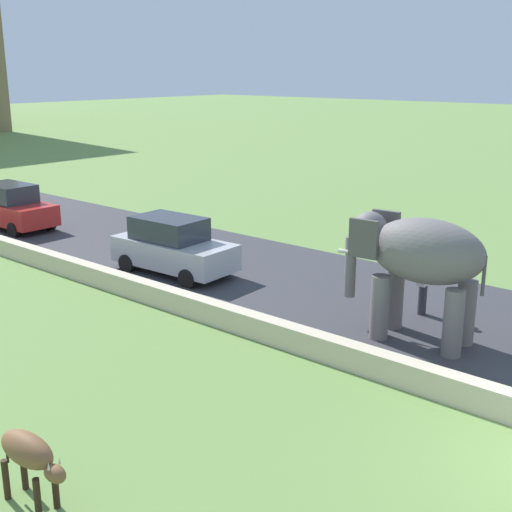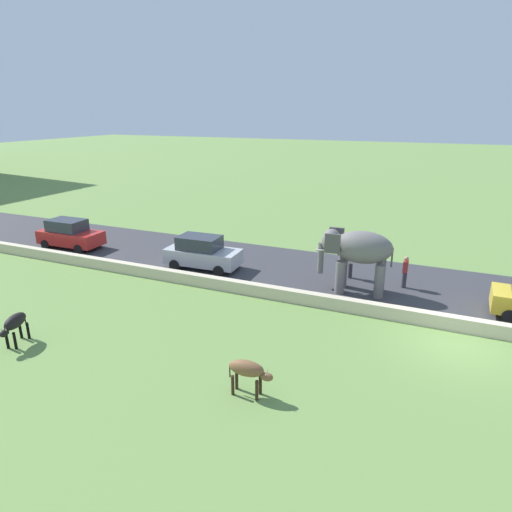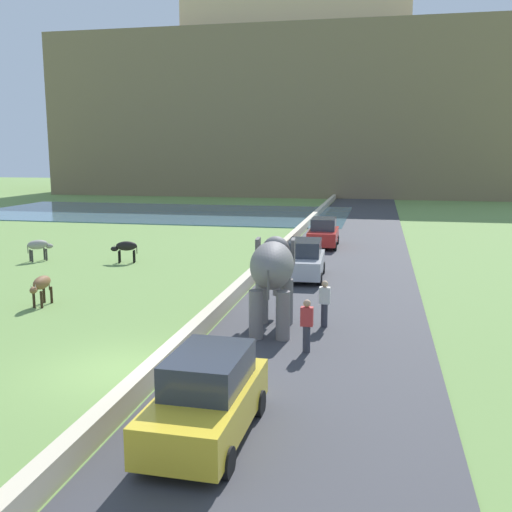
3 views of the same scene
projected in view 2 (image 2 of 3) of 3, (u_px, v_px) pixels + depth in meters
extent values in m
plane|color=#6B8E47|center=(455.00, 344.00, 16.26)|extent=(220.00, 220.00, 0.00)
cube|color=#38383D|center=(114.00, 244.00, 28.17)|extent=(7.00, 120.00, 0.06)
cube|color=beige|center=(96.00, 263.00, 24.02)|extent=(0.40, 110.00, 0.57)
ellipsoid|color=slate|center=(363.00, 247.00, 20.12)|extent=(1.64, 2.81, 1.50)
cylinder|color=slate|center=(340.00, 278.00, 20.46)|extent=(0.44, 0.44, 1.60)
cylinder|color=slate|center=(342.00, 272.00, 21.21)|extent=(0.44, 0.44, 1.60)
cylinder|color=slate|center=(379.00, 282.00, 19.93)|extent=(0.44, 0.44, 1.60)
cylinder|color=slate|center=(380.00, 276.00, 20.69)|extent=(0.44, 0.44, 1.60)
ellipsoid|color=slate|center=(332.00, 241.00, 20.49)|extent=(1.08, 0.99, 1.10)
cube|color=#504C4C|center=(332.00, 244.00, 19.89)|extent=(0.18, 0.71, 0.90)
cube|color=#504C4C|center=(336.00, 237.00, 20.97)|extent=(0.18, 0.71, 0.90)
cylinder|color=slate|center=(321.00, 258.00, 20.90)|extent=(0.28, 0.28, 1.50)
cone|color=silver|center=(322.00, 250.00, 20.55)|extent=(0.17, 0.57, 0.17)
cone|color=silver|center=(323.00, 247.00, 20.94)|extent=(0.17, 0.57, 0.17)
cylinder|color=#504C4C|center=(392.00, 257.00, 19.84)|extent=(0.08, 0.08, 0.90)
cylinder|color=#33333D|center=(350.00, 271.00, 22.41)|extent=(0.22, 0.22, 0.85)
cube|color=silver|center=(351.00, 258.00, 22.19)|extent=(0.36, 0.22, 0.56)
sphere|color=tan|center=(352.00, 250.00, 22.07)|extent=(0.22, 0.22, 0.22)
cylinder|color=#33333D|center=(404.00, 280.00, 21.17)|extent=(0.22, 0.22, 0.85)
cube|color=#B73333|center=(406.00, 266.00, 20.95)|extent=(0.36, 0.22, 0.56)
sphere|color=tan|center=(406.00, 259.00, 20.83)|extent=(0.22, 0.22, 0.22)
cube|color=#B7B7BC|center=(203.00, 256.00, 23.77)|extent=(1.88, 4.07, 0.80)
cube|color=#2D333D|center=(199.00, 243.00, 23.60)|extent=(1.54, 2.26, 0.70)
cylinder|color=black|center=(232.00, 262.00, 24.17)|extent=(0.21, 0.61, 0.60)
cylinder|color=black|center=(219.00, 271.00, 22.74)|extent=(0.21, 0.61, 0.60)
cylinder|color=black|center=(190.00, 256.00, 25.05)|extent=(0.21, 0.61, 0.60)
cylinder|color=black|center=(175.00, 265.00, 23.62)|extent=(0.21, 0.61, 0.60)
cube|color=red|center=(71.00, 237.00, 27.32)|extent=(1.79, 4.04, 0.80)
cube|color=#2D333D|center=(67.00, 225.00, 27.15)|extent=(1.49, 2.23, 0.70)
cylinder|color=black|center=(97.00, 242.00, 27.69)|extent=(0.19, 0.60, 0.60)
cylinder|color=black|center=(79.00, 249.00, 26.27)|extent=(0.19, 0.60, 0.60)
cylinder|color=black|center=(65.00, 238.00, 28.62)|extent=(0.19, 0.60, 0.60)
cylinder|color=black|center=(46.00, 245.00, 27.20)|extent=(0.19, 0.60, 0.60)
cylinder|color=black|center=(507.00, 302.00, 19.12)|extent=(0.19, 0.60, 0.60)
cylinder|color=black|center=(510.00, 317.00, 17.73)|extent=(0.19, 0.60, 0.60)
ellipsoid|color=black|center=(15.00, 321.00, 16.04)|extent=(1.18, 0.73, 0.50)
cylinder|color=black|center=(15.00, 341.00, 15.84)|extent=(0.10, 0.10, 0.65)
cylinder|color=black|center=(7.00, 340.00, 15.87)|extent=(0.10, 0.10, 0.65)
cylinder|color=black|center=(28.00, 331.00, 16.56)|extent=(0.10, 0.10, 0.65)
cylinder|color=black|center=(20.00, 330.00, 16.60)|extent=(0.10, 0.10, 0.65)
ellipsoid|color=black|center=(4.00, 333.00, 15.49)|extent=(0.45, 0.34, 0.26)
cone|color=beige|center=(6.00, 329.00, 15.42)|extent=(0.04, 0.04, 0.12)
cone|color=beige|center=(1.00, 329.00, 15.45)|extent=(0.04, 0.04, 0.12)
cylinder|color=black|center=(25.00, 320.00, 16.61)|extent=(0.04, 0.04, 0.45)
ellipsoid|color=brown|center=(246.00, 368.00, 13.12)|extent=(0.50, 1.12, 0.50)
cylinder|color=#302014|center=(260.00, 385.00, 13.31)|extent=(0.10, 0.10, 0.65)
cylinder|color=#302014|center=(257.00, 390.00, 13.03)|extent=(0.10, 0.10, 0.65)
cylinder|color=#302014|center=(237.00, 380.00, 13.56)|extent=(0.10, 0.10, 0.65)
cylinder|color=#302014|center=(233.00, 385.00, 13.28)|extent=(0.10, 0.10, 0.65)
ellipsoid|color=brown|center=(267.00, 377.00, 12.96)|extent=(0.26, 0.41, 0.26)
cone|color=beige|center=(268.00, 370.00, 12.98)|extent=(0.04, 0.04, 0.12)
cone|color=beige|center=(266.00, 373.00, 12.82)|extent=(0.04, 0.04, 0.12)
cylinder|color=#302014|center=(230.00, 371.00, 13.35)|extent=(0.04, 0.04, 0.45)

